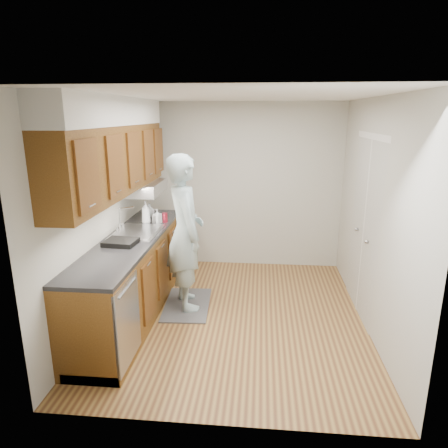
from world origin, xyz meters
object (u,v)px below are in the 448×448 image
Objects in this scene: soap_bottle_a at (146,212)px; dish_rack at (121,242)px; soda_can at (165,218)px; person at (185,222)px; soap_bottle_c at (149,210)px; steel_can at (154,219)px; soap_bottle_b at (157,216)px.

soap_bottle_a is 0.88× the size of dish_rack.
dish_rack is (-0.26, -0.97, -0.04)m from soda_can.
person is 1.03m from soap_bottle_c.
soap_bottle_a is 2.59× the size of steel_can.
dish_rack is at bearing -92.37° from soap_bottle_a.
person is 18.52× the size of steel_can.
soap_bottle_b is (0.14, 0.02, -0.05)m from soap_bottle_a.
soap_bottle_b is 1.67× the size of steel_can.
soda_can is at bearing 21.43° from soap_bottle_a.
soap_bottle_b is 0.57× the size of dish_rack.
soap_bottle_c reaches higher than dish_rack.
soap_bottle_a is 0.89m from dish_rack.
soap_bottle_c is (-0.66, 0.79, -0.05)m from person.
dish_rack is at bearing -101.15° from soap_bottle_b.
soap_bottle_a is at bearing -80.36° from soap_bottle_c.
soap_bottle_a is at bearing 92.77° from dish_rack.
soap_bottle_c reaches higher than soda_can.
soap_bottle_a reaches higher than dish_rack.
soda_can is (0.08, 0.06, -0.03)m from soap_bottle_b.
soap_bottle_a is 1.55× the size of soap_bottle_b.
dish_rack is at bearing -99.29° from steel_can.
soap_bottle_a is at bearing -170.01° from soap_bottle_b.
steel_can is (0.17, -0.39, -0.03)m from soap_bottle_c.
soap_bottle_a is 2.36× the size of soda_can.
steel_can is at bearing -143.28° from soap_bottle_b.
steel_can is (-0.12, -0.09, -0.01)m from soda_can.
soap_bottle_a reaches higher than steel_can.
soap_bottle_c is at bearing 134.20° from soda_can.
soap_bottle_c is 1.27m from dish_rack.
soap_bottle_b is at bearing 9.99° from soap_bottle_a.
person is 11.10× the size of soap_bottle_b.
soap_bottle_b is 1.53× the size of soda_can.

